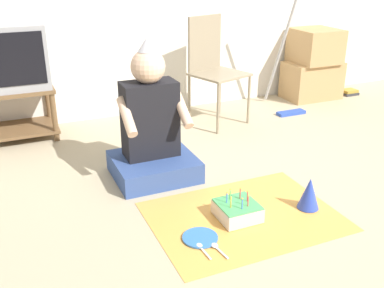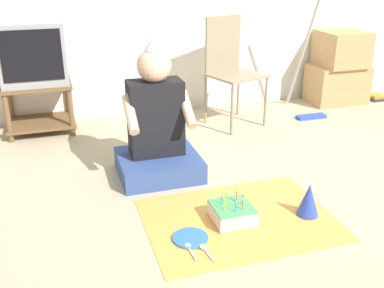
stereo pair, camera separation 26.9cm
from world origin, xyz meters
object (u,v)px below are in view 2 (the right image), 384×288
object	(u,v)px
tv	(32,53)
person_seated	(157,131)
paper_plate	(190,238)
birthday_cake	(232,213)
cardboard_box_stack	(339,69)
folding_chair	(230,64)
dust_mop	(308,77)
book_pile	(377,97)
party_hat_blue	(309,199)

from	to	relation	value
tv	person_seated	xyz separation A→B (m)	(0.76, -1.09, -0.36)
tv	paper_plate	size ratio (longest dim) A/B	2.69
tv	birthday_cake	size ratio (longest dim) A/B	2.27
cardboard_box_stack	person_seated	xyz separation A→B (m)	(-2.13, -1.06, -0.04)
folding_chair	dust_mop	bearing A→B (deg)	-1.46
birthday_cake	cardboard_box_stack	bearing A→B (deg)	43.70
person_seated	cardboard_box_stack	bearing A→B (deg)	26.41
book_pile	paper_plate	distance (m)	3.18
cardboard_box_stack	birthday_cake	world-z (taller)	cardboard_box_stack
folding_chair	cardboard_box_stack	bearing A→B (deg)	10.01
dust_mop	birthday_cake	xyz separation A→B (m)	(-1.36, -1.54, -0.31)
person_seated	dust_mop	bearing A→B (deg)	26.58
folding_chair	birthday_cake	size ratio (longest dim) A/B	4.10
tv	person_seated	distance (m)	1.38
cardboard_box_stack	party_hat_blue	xyz separation A→B (m)	(-1.42, -1.85, -0.25)
person_seated	birthday_cake	xyz separation A→B (m)	(0.26, -0.73, -0.26)
cardboard_box_stack	person_seated	distance (m)	2.37
cardboard_box_stack	tv	bearing A→B (deg)	179.39
dust_mop	birthday_cake	size ratio (longest dim) A/B	5.45
party_hat_blue	tv	bearing A→B (deg)	127.83
cardboard_box_stack	party_hat_blue	world-z (taller)	cardboard_box_stack
cardboard_box_stack	book_pile	world-z (taller)	cardboard_box_stack
tv	person_seated	size ratio (longest dim) A/B	0.55
tv	birthday_cake	distance (m)	2.17
person_seated	tv	bearing A→B (deg)	125.08
paper_plate	cardboard_box_stack	bearing A→B (deg)	41.33
birthday_cake	party_hat_blue	xyz separation A→B (m)	(0.44, -0.07, 0.05)
cardboard_box_stack	book_pile	bearing A→B (deg)	-8.49
tv	paper_plate	distance (m)	2.16
dust_mop	folding_chair	bearing A→B (deg)	178.54
birthday_cake	paper_plate	bearing A→B (deg)	-159.41
tv	folding_chair	xyz separation A→B (m)	(1.61, -0.26, -0.15)
birthday_cake	party_hat_blue	world-z (taller)	party_hat_blue
person_seated	paper_plate	xyz separation A→B (m)	(-0.02, -0.83, -0.30)
cardboard_box_stack	book_pile	distance (m)	0.57
folding_chair	person_seated	bearing A→B (deg)	-135.71
paper_plate	book_pile	bearing A→B (deg)	34.89
dust_mop	person_seated	size ratio (longest dim) A/B	1.32
folding_chair	party_hat_blue	xyz separation A→B (m)	(-0.15, -1.63, -0.43)
folding_chair	dust_mop	size ratio (longest dim) A/B	0.75
tv	cardboard_box_stack	bearing A→B (deg)	-0.61
cardboard_box_stack	party_hat_blue	size ratio (longest dim) A/B	3.72
birthday_cake	paper_plate	size ratio (longest dim) A/B	1.18
birthday_cake	person_seated	bearing A→B (deg)	109.61
paper_plate	person_seated	bearing A→B (deg)	88.46
person_seated	party_hat_blue	xyz separation A→B (m)	(0.70, -0.80, -0.21)
tv	folding_chair	world-z (taller)	folding_chair
person_seated	birthday_cake	world-z (taller)	person_seated
book_pile	birthday_cake	bearing A→B (deg)	-143.63
tv	paper_plate	bearing A→B (deg)	-68.91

